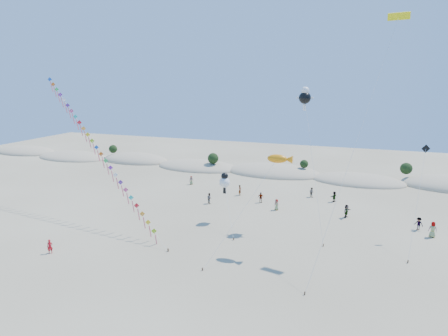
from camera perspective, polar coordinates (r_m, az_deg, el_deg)
ground at (r=34.84m, az=-9.22°, el=-18.00°), size 160.00×160.00×0.00m
dune_ridge at (r=74.56m, az=8.23°, el=-0.74°), size 145.30×11.49×5.57m
kite_train at (r=51.63m, az=-19.07°, el=3.25°), size 26.37×12.90×18.99m
fish_kite at (r=38.98m, az=8.49°, el=1.34°), size 7.17×7.65×10.52m
cartoon_kite_low at (r=47.98m, az=0.10°, el=-2.01°), size 3.80×6.33×6.47m
cartoon_kite_high at (r=46.72m, az=12.24°, el=10.57°), size 4.69×7.24×17.23m
parafoil_kite at (r=43.36m, az=24.82°, el=19.41°), size 7.40×14.36×24.56m
dark_kite at (r=46.35m, az=27.86°, el=-1.26°), size 2.19×8.29×10.92m
flyer_foreground at (r=44.53m, az=-25.00°, el=-10.79°), size 0.67×0.62×1.54m
beachgoers at (r=54.76m, az=13.72°, el=-5.38°), size 36.97×12.17×1.89m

